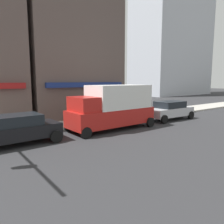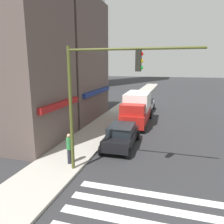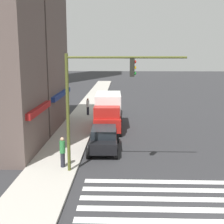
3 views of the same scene
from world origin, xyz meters
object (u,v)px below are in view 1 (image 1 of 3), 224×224
Objects in this scene: sedan_silver at (170,110)px; pedestrian_white_shirt at (143,105)px; box_truck_red at (113,106)px; sedan_black at (17,129)px.

sedan_silver is 2.55m from pedestrian_white_shirt.
sedan_silver is at bearing -1.40° from box_truck_red.
sedan_black is 2.51× the size of pedestrian_white_shirt.
box_truck_red reaches higher than pedestrian_white_shirt.
sedan_black is 1.01× the size of sedan_silver.
sedan_black is at bearing 178.60° from box_truck_red.
pedestrian_white_shirt is (5.27, 2.38, -0.51)m from box_truck_red.
sedan_black is 11.82m from pedestrian_white_shirt.
sedan_silver is (12.48, 0.00, 0.00)m from sedan_black.
sedan_black is 12.48m from sedan_silver.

